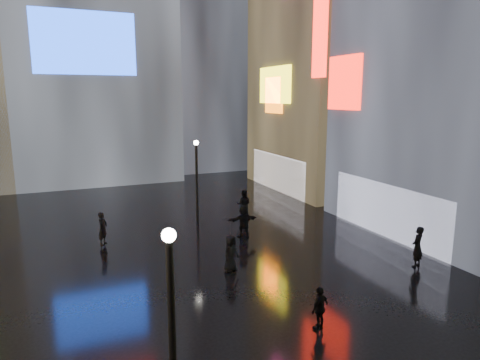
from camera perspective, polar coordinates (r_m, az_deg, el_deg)
ground at (r=23.09m, az=-7.90°, el=-8.68°), size 140.00×140.00×0.00m
building_right_far at (r=38.25m, az=12.29°, el=20.20°), size 10.28×12.00×28.00m
tower_flank_right at (r=50.07m, az=-6.23°, el=21.68°), size 12.00×12.00×34.00m
lamp_near at (r=9.59m, az=-9.05°, el=-19.31°), size 0.30×0.30×5.20m
lamp_far at (r=26.00m, az=-5.78°, el=0.35°), size 0.30×0.30×5.20m
pedestrian_3 at (r=15.29m, az=10.60°, el=-16.43°), size 0.96×0.70×1.52m
pedestrian_4 at (r=19.56m, az=-1.24°, el=-9.69°), size 0.96×0.82×1.67m
pedestrian_5 at (r=23.95m, az=0.48°, el=-5.50°), size 1.73×0.56×1.86m
pedestrian_6 at (r=23.99m, az=-17.83°, el=-6.15°), size 0.72×0.76×1.75m
pedestrian_7 at (r=27.51m, az=0.50°, el=-3.27°), size 1.15×1.07×1.88m
umbrella_2 at (r=19.15m, az=-1.25°, el=-6.19°), size 1.25×1.26×0.83m
pedestrian_8 at (r=21.55m, az=22.57°, el=-8.22°), size 0.82×0.68×1.92m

